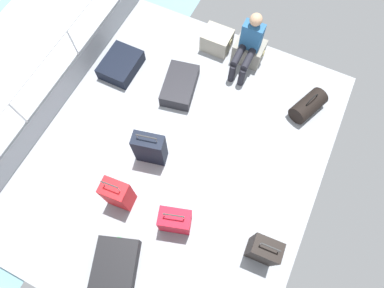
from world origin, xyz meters
TOP-DOWN VIEW (x-y plane):
  - ground_plane at (0.00, 0.00)m, footprint 4.40×5.20m
  - gunwale_port at (-2.17, 0.00)m, footprint 0.06×5.20m
  - railing_port at (-2.17, 0.00)m, footprint 0.04×4.20m
  - sea_wake at (-3.60, 0.00)m, footprint 12.00×12.00m
  - cargo_crate_0 at (-0.30, 2.17)m, footprint 0.53×0.41m
  - cargo_crate_1 at (0.31, 2.18)m, footprint 0.54×0.40m
  - passenger_seated at (0.31, 2.00)m, footprint 0.34×0.66m
  - suitcase_0 at (-0.49, 1.05)m, footprint 0.65×0.88m
  - suitcase_1 at (0.48, -1.02)m, footprint 0.49×0.37m
  - suitcase_2 at (-1.61, 1.00)m, footprint 0.57×0.73m
  - suitcase_3 at (-0.41, -1.05)m, footprint 0.39×0.28m
  - suitcase_4 at (-0.33, -0.24)m, footprint 0.50×0.32m
  - suitcase_5 at (1.71, -0.86)m, footprint 0.39×0.28m
  - suitcase_6 at (-0.00, -1.87)m, footprint 0.75×0.83m
  - duffel_bag at (1.59, 1.60)m, footprint 0.53×0.68m

SIDE VIEW (x-z plane):
  - sea_wake at x=-3.60m, z-range -0.35..-0.33m
  - ground_plane at x=0.00m, z-range -0.06..0.00m
  - suitcase_2 at x=-1.61m, z-range 0.00..0.24m
  - suitcase_0 at x=-0.49m, z-range 0.00..0.25m
  - suitcase_6 at x=0.00m, z-range 0.00..0.27m
  - duffel_bag at x=1.59m, z-range -0.07..0.39m
  - cargo_crate_0 at x=-0.30m, z-range 0.00..0.36m
  - cargo_crate_1 at x=0.31m, z-range 0.00..0.39m
  - gunwale_port at x=-2.17m, z-range 0.00..0.45m
  - suitcase_1 at x=0.48m, z-range -0.08..0.63m
  - suitcase_5 at x=1.71m, z-range -0.07..0.71m
  - suitcase_3 at x=-0.41m, z-range -0.09..0.77m
  - suitcase_4 at x=-0.33m, z-range -0.05..0.73m
  - passenger_seated at x=0.31m, z-range 0.03..1.11m
  - railing_port at x=-2.17m, z-range 0.27..1.29m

